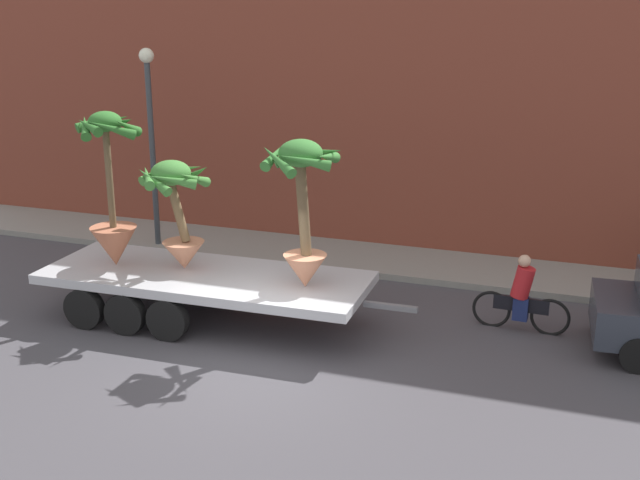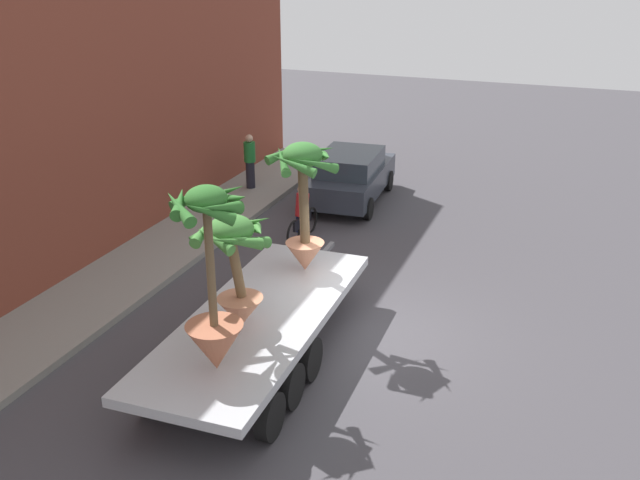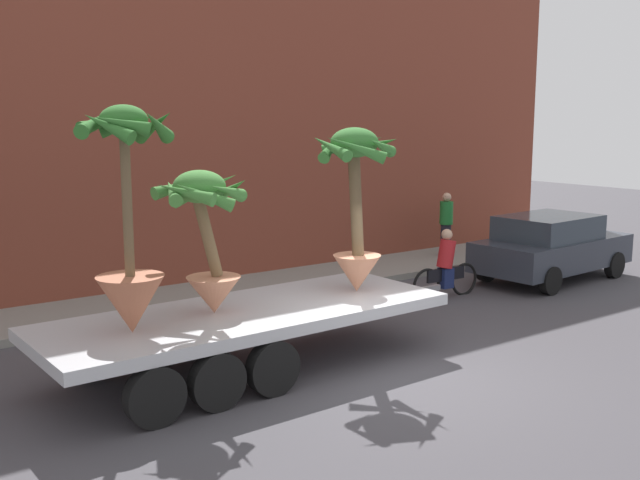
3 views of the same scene
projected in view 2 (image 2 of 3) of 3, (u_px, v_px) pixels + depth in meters
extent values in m
plane|color=#423F44|center=(369.00, 332.00, 14.49)|extent=(60.00, 60.00, 0.00)
cube|color=gray|center=(116.00, 282.00, 16.49)|extent=(24.00, 2.20, 0.15)
cube|color=brown|center=(29.00, 95.00, 15.47)|extent=(24.00, 1.20, 8.51)
cube|color=#B7BABF|center=(259.00, 319.00, 13.18)|extent=(6.44, 2.48, 0.18)
cylinder|color=black|center=(151.00, 390.00, 11.93)|extent=(0.81, 0.24, 0.80)
cylinder|color=black|center=(270.00, 416.00, 11.26)|extent=(0.81, 0.24, 0.80)
cylinder|color=black|center=(178.00, 362.00, 12.71)|extent=(0.81, 0.24, 0.80)
cylinder|color=black|center=(291.00, 386.00, 12.03)|extent=(0.81, 0.24, 0.80)
cylinder|color=black|center=(202.00, 338.00, 13.48)|extent=(0.81, 0.24, 0.80)
cylinder|color=black|center=(310.00, 359.00, 12.81)|extent=(0.81, 0.24, 0.80)
cube|color=slate|center=(325.00, 251.00, 16.46)|extent=(1.00, 0.12, 0.10)
cone|color=tan|center=(241.00, 312.00, 12.65)|extent=(0.82, 0.82, 0.55)
cylinder|color=brown|center=(236.00, 265.00, 12.20)|extent=(0.49, 0.18, 1.36)
ellipsoid|color=#428438|center=(231.00, 229.00, 11.86)|extent=(0.77, 0.77, 0.48)
cone|color=#428438|center=(246.00, 224.00, 12.31)|extent=(0.23, 1.01, 0.53)
cone|color=#428438|center=(217.00, 225.00, 12.30)|extent=(0.97, 0.77, 0.61)
cone|color=#428438|center=(204.00, 229.00, 11.96)|extent=(0.98, 0.35, 0.35)
cone|color=#428438|center=(214.00, 240.00, 11.59)|extent=(0.43, 0.84, 0.40)
cone|color=#428438|center=(236.00, 242.00, 11.48)|extent=(0.71, 0.84, 0.38)
cone|color=#428438|center=(250.00, 240.00, 11.63)|extent=(0.90, 0.47, 0.52)
cone|color=#428438|center=(258.00, 230.00, 11.96)|extent=(0.88, 0.66, 0.41)
cone|color=tan|center=(305.00, 256.00, 14.83)|extent=(0.81, 0.81, 0.62)
cylinder|color=brown|center=(304.00, 200.00, 14.32)|extent=(0.32, 0.20, 1.88)
ellipsoid|color=#387A33|center=(303.00, 155.00, 13.93)|extent=(0.79, 0.79, 0.49)
cone|color=#387A33|center=(311.00, 151.00, 14.38)|extent=(0.24, 1.01, 0.40)
cone|color=#387A33|center=(288.00, 151.00, 14.34)|extent=(0.98, 0.75, 0.42)
cone|color=#387A33|center=(282.00, 160.00, 13.87)|extent=(0.79, 0.64, 0.51)
cone|color=#387A33|center=(292.00, 164.00, 13.54)|extent=(0.22, 0.98, 0.46)
cone|color=#387A33|center=(316.00, 164.00, 13.59)|extent=(0.91, 0.73, 0.52)
cone|color=#387A33|center=(326.00, 157.00, 14.01)|extent=(0.93, 0.62, 0.41)
cone|color=#B26647|center=(216.00, 347.00, 11.31)|extent=(0.92, 0.92, 0.79)
cylinder|color=brown|center=(210.00, 264.00, 10.77)|extent=(0.14, 0.13, 2.08)
ellipsoid|color=#2D6B28|center=(206.00, 199.00, 10.37)|extent=(0.63, 0.63, 0.39)
cone|color=#2D6B28|center=(218.00, 194.00, 10.80)|extent=(0.30, 0.93, 0.52)
cone|color=#2D6B28|center=(193.00, 196.00, 10.65)|extent=(0.77, 0.54, 0.39)
cone|color=#2D6B28|center=(180.00, 202.00, 10.37)|extent=(0.81, 0.51, 0.36)
cone|color=#2D6B28|center=(179.00, 207.00, 10.18)|extent=(0.68, 0.82, 0.40)
cone|color=#2D6B28|center=(210.00, 212.00, 10.08)|extent=(0.61, 0.72, 0.47)
cone|color=#2D6B28|center=(221.00, 208.00, 10.16)|extent=(0.75, 0.48, 0.36)
cone|color=#2D6B28|center=(235.00, 199.00, 10.59)|extent=(0.75, 0.82, 0.50)
torus|color=black|center=(311.00, 220.00, 19.45)|extent=(0.74, 0.09, 0.74)
torus|color=black|center=(293.00, 234.00, 18.51)|extent=(0.74, 0.09, 0.74)
cube|color=black|center=(302.00, 221.00, 18.91)|extent=(1.04, 0.11, 0.28)
cylinder|color=red|center=(302.00, 205.00, 18.74)|extent=(0.46, 0.36, 0.65)
sphere|color=tan|center=(302.00, 189.00, 18.58)|extent=(0.24, 0.24, 0.24)
cube|color=navy|center=(302.00, 224.00, 18.94)|extent=(0.29, 0.25, 0.44)
cube|color=#2D333D|center=(351.00, 180.00, 21.70)|extent=(4.32, 2.11, 0.70)
cube|color=#2D3842|center=(350.00, 162.00, 21.27)|extent=(2.42, 1.81, 0.56)
cylinder|color=black|center=(336.00, 176.00, 23.28)|extent=(0.65, 0.24, 0.64)
cylinder|color=black|center=(388.00, 181.00, 22.80)|extent=(0.65, 0.24, 0.64)
cylinder|color=black|center=(310.00, 202.00, 20.86)|extent=(0.65, 0.24, 0.64)
cylinder|color=black|center=(368.00, 208.00, 20.39)|extent=(0.65, 0.24, 0.64)
cylinder|color=black|center=(250.00, 175.00, 22.54)|extent=(0.28, 0.28, 0.85)
cylinder|color=#1E702D|center=(250.00, 152.00, 22.26)|extent=(0.36, 0.36, 0.62)
sphere|color=tan|center=(249.00, 138.00, 22.10)|extent=(0.24, 0.24, 0.24)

